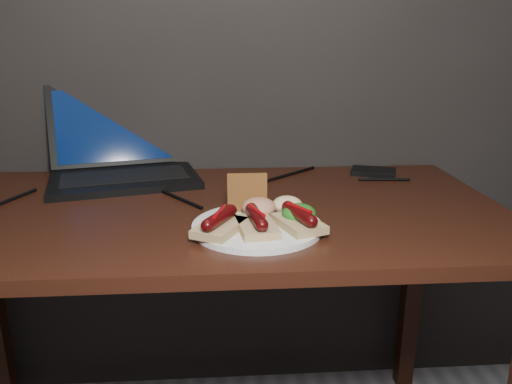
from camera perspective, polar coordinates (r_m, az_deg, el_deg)
name	(u,v)px	position (r m, az deg, el deg)	size (l,w,h in m)	color
desk	(201,242)	(1.19, -6.28, -5.72)	(1.40, 0.70, 0.75)	#38170E
laptop	(122,158)	(1.43, -15.05, 3.74)	(0.45, 0.42, 0.25)	black
hard_drive	(373,172)	(1.46, 13.26, 2.26)	(0.12, 0.07, 0.02)	black
desk_cables	(214,188)	(1.29, -4.88, 0.51)	(1.06, 0.37, 0.01)	black
plate	(257,226)	(1.01, 0.12, -3.96)	(0.26, 0.26, 0.01)	white
bread_sausage_left	(220,223)	(0.97, -4.17, -3.58)	(0.12, 0.13, 0.04)	#CFBC79
bread_sausage_center	(256,222)	(0.97, 0.05, -3.48)	(0.09, 0.12, 0.04)	#CFBC79
bread_sausage_right	(299,219)	(0.99, 4.93, -3.12)	(0.11, 0.13, 0.04)	#CFBC79
crispbread	(247,193)	(1.07, -1.01, -0.06)	(0.09, 0.01, 0.09)	#925A28
salad_greens	(299,213)	(1.02, 4.92, -2.46)	(0.07, 0.07, 0.04)	#115010
salsa_mound	(259,207)	(1.05, 0.33, -1.75)	(0.07, 0.07, 0.04)	#A41510
coleslaw_mound	(287,204)	(1.07, 3.59, -1.43)	(0.06, 0.06, 0.04)	silver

